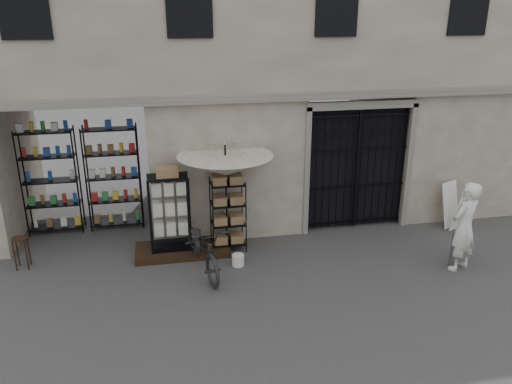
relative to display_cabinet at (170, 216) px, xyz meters
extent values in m
plane|color=black|center=(2.63, -1.56, -0.88)|extent=(80.00, 80.00, 0.00)
cube|color=#A69B88|center=(2.63, 2.44, 3.62)|extent=(14.00, 4.00, 9.00)
cube|color=black|center=(-1.87, 1.24, 0.62)|extent=(3.00, 1.70, 3.00)
cube|color=black|center=(-1.92, 1.74, 0.37)|extent=(2.70, 0.50, 2.50)
cube|color=black|center=(4.38, 0.72, 0.62)|extent=(2.50, 0.06, 3.00)
cube|color=black|center=(4.38, 0.56, 0.57)|extent=(0.05, 0.05, 2.80)
cube|color=black|center=(0.23, -0.01, -0.80)|extent=(2.00, 0.90, 0.15)
cube|color=black|center=(0.00, 0.01, -0.68)|extent=(0.88, 0.63, 0.09)
cube|color=silver|center=(-0.04, -0.24, 0.08)|extent=(0.75, 0.14, 1.51)
cube|color=silver|center=(0.00, 0.01, -0.01)|extent=(0.73, 0.47, 1.26)
cube|color=olive|center=(0.00, 0.01, 0.94)|extent=(0.50, 0.41, 0.18)
cube|color=black|center=(1.24, 0.02, -0.07)|extent=(0.78, 0.62, 1.62)
cube|color=olive|center=(1.24, 0.02, -0.12)|extent=(0.67, 0.50, 1.21)
cylinder|color=black|center=(1.20, -0.03, 0.31)|extent=(0.04, 0.04, 2.38)
imported|color=#B4AFA4|center=(1.20, -0.03, 1.18)|extent=(1.96, 1.99, 1.60)
cylinder|color=beige|center=(1.32, -0.81, -0.76)|extent=(0.27, 0.27, 0.24)
imported|color=black|center=(0.59, -0.91, -0.88)|extent=(0.91, 1.18, 2.02)
cylinder|color=black|center=(-3.01, -0.03, -0.23)|extent=(0.37, 0.37, 0.03)
cube|color=black|center=(-3.01, -0.03, -0.55)|extent=(0.29, 0.29, 0.65)
cylinder|color=slate|center=(5.66, -1.68, -0.51)|extent=(0.17, 0.17, 0.74)
imported|color=silver|center=(5.71, -1.82, -0.88)|extent=(1.38, 1.97, 0.44)
cube|color=silver|center=(6.82, -0.15, -0.31)|extent=(0.58, 0.45, 1.10)
cube|color=silver|center=(6.68, 0.16, -0.31)|extent=(0.58, 0.45, 1.10)
camera|label=1|loc=(-0.14, -9.88, 4.08)|focal=35.00mm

